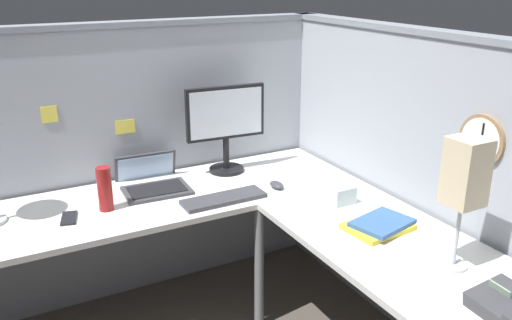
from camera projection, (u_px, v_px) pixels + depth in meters
cubicle_wall_back at (118, 165)px, 3.03m from camera, size 2.57×0.12×1.58m
cubicle_wall_right at (427, 194)px, 2.63m from camera, size 0.12×2.37×1.58m
desk at (222, 252)px, 2.42m from camera, size 2.35×2.15×0.73m
monitor at (226, 122)px, 3.01m from camera, size 0.46×0.20×0.50m
laptop at (152, 182)px, 2.89m from camera, size 0.36×0.40×0.22m
keyboard at (224, 199)px, 2.71m from camera, size 0.43×0.14×0.02m
computer_mouse at (277, 185)px, 2.86m from camera, size 0.06×0.10×0.03m
cell_phone at (69, 218)px, 2.51m from camera, size 0.10×0.16×0.01m
thermos_flask at (105, 189)px, 2.57m from camera, size 0.07×0.07×0.22m
office_phone at (507, 306)px, 1.80m from camera, size 0.20×0.22×0.11m
book_stack at (380, 225)px, 2.40m from camera, size 0.31×0.25×0.04m
desk_lamp_paper at (465, 176)px, 1.98m from camera, size 0.13×0.13×0.53m
tissue_box at (340, 194)px, 2.68m from camera, size 0.12×0.12×0.09m
wall_clock at (482, 140)px, 2.23m from camera, size 0.04×0.22×0.22m
pinned_note_middle at (49, 115)px, 2.72m from camera, size 0.08×0.00×0.08m
pinned_note_rightmost at (125, 127)px, 2.93m from camera, size 0.11×0.00×0.08m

